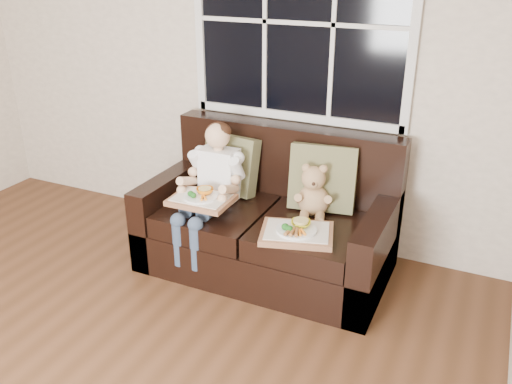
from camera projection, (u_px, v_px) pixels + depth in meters
The scene contains 8 objects.
window_back at pixel (299, 23), 3.70m from camera, with size 1.62×0.04×1.37m.
loveseat at pixel (270, 225), 3.85m from camera, with size 1.70×0.92×0.96m.
pillow_left at pixel (231, 164), 3.99m from camera, with size 0.45×0.26×0.44m.
pillow_right at pixel (323, 178), 3.71m from camera, with size 0.48×0.28×0.47m.
child at pixel (212, 179), 3.77m from camera, with size 0.39×0.60×0.88m.
teddy_bear at pixel (313, 194), 3.64m from camera, with size 0.26×0.31×0.38m.
tray_left at pixel (202, 198), 3.64m from camera, with size 0.42×0.32×0.09m.
tray_right at pixel (297, 232), 3.40m from camera, with size 0.53×0.46×0.10m.
Camera 1 is at (1.98, -1.13, 2.09)m, focal length 38.00 mm.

